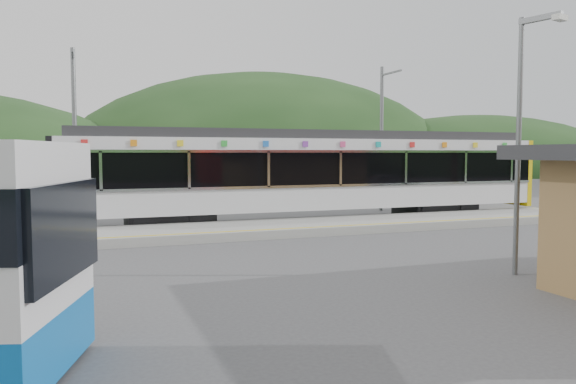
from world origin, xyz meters
name	(u,v)px	position (x,y,z in m)	size (l,w,h in m)	color
ground	(322,246)	(0.00, 0.00, 0.00)	(120.00, 120.00, 0.00)	#4C4C4F
hills	(403,219)	(6.19, 5.29, 0.00)	(146.00, 149.00, 26.00)	#1E3D19
platform	(285,228)	(0.00, 3.30, 0.15)	(26.00, 3.20, 0.30)	#9E9E99
yellow_line	(298,228)	(0.00, 2.00, 0.30)	(26.00, 0.10, 0.01)	yellow
train	(314,171)	(2.32, 6.00, 2.06)	(20.44, 3.01, 3.74)	black
catenary_mast_west	(75,133)	(-7.00, 8.56, 3.65)	(0.18, 1.80, 7.00)	slate
catenary_mast_east	(382,136)	(7.00, 8.56, 3.65)	(0.18, 1.80, 7.00)	slate
lamp_post	(523,123)	(2.56, -5.39, 3.52)	(0.38, 1.08, 5.90)	slate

